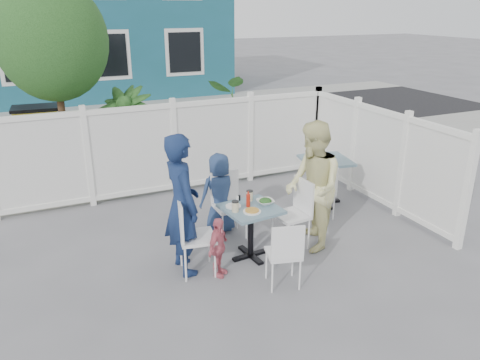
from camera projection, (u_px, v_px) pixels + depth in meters
name	position (u px, v px, depth m)	size (l,w,h in m)	color
ground	(222.00, 253.00, 6.30)	(80.00, 80.00, 0.00)	slate
near_sidewalk	(152.00, 169.00, 9.54)	(24.00, 2.60, 0.01)	gray
street	(118.00, 128.00, 12.71)	(24.00, 5.00, 0.01)	black
far_sidewalk	(100.00, 107.00, 15.35)	(24.00, 1.60, 0.01)	gray
building	(63.00, 9.00, 17.01)	(11.00, 6.00, 6.00)	#1A5665
fence_back	(175.00, 150.00, 8.11)	(5.86, 0.08, 1.60)	white
fence_right	(376.00, 158.00, 7.69)	(0.08, 3.66, 1.60)	white
tree	(52.00, 41.00, 7.60)	(1.80, 1.62, 3.59)	#382316
utility_cabinet	(40.00, 146.00, 8.70)	(0.73, 0.52, 1.36)	yellow
potted_shrub_a	(126.00, 138.00, 8.40)	(1.01, 1.01, 1.80)	#1A3E17
potted_shrub_b	(251.00, 126.00, 9.27)	(1.59, 1.38, 1.77)	#1A3E17
main_table	(251.00, 219.00, 6.03)	(0.74, 0.74, 0.71)	slate
spare_table	(325.00, 169.00, 7.68)	(0.86, 0.86, 0.78)	slate
chair_left	(190.00, 231.00, 5.65)	(0.50, 0.51, 0.98)	white
chair_right	(296.00, 208.00, 6.33)	(0.45, 0.46, 0.95)	white
chair_back	(228.00, 199.00, 6.67)	(0.43, 0.41, 0.93)	white
chair_near	(285.00, 251.00, 5.37)	(0.46, 0.45, 0.84)	white
chair_spare	(323.00, 188.00, 7.18)	(0.51, 0.51, 0.87)	white
man	(182.00, 205.00, 5.62)	(0.65, 0.42, 1.77)	#13234A
woman	(313.00, 187.00, 6.19)	(0.85, 0.66, 1.76)	#D5CD50
boy	(220.00, 193.00, 6.74)	(0.58, 0.38, 1.18)	navy
toddler	(218.00, 247.00, 5.66)	(0.45, 0.19, 0.77)	#D66576
plate_main	(252.00, 211.00, 5.84)	(0.23, 0.23, 0.01)	white
plate_side	(233.00, 206.00, 6.00)	(0.20, 0.20, 0.01)	white
salad_bowl	(265.00, 202.00, 6.08)	(0.22, 0.22, 0.05)	white
coffee_cup_a	(235.00, 207.00, 5.84)	(0.09, 0.09, 0.13)	beige
coffee_cup_b	(250.00, 196.00, 6.17)	(0.09, 0.09, 0.13)	beige
ketchup_bottle	(248.00, 200.00, 5.98)	(0.05, 0.05, 0.17)	#AB1D0E
salt_shaker	(238.00, 199.00, 6.17)	(0.03, 0.03, 0.07)	white
pepper_shaker	(239.00, 198.00, 6.18)	(0.03, 0.03, 0.07)	black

